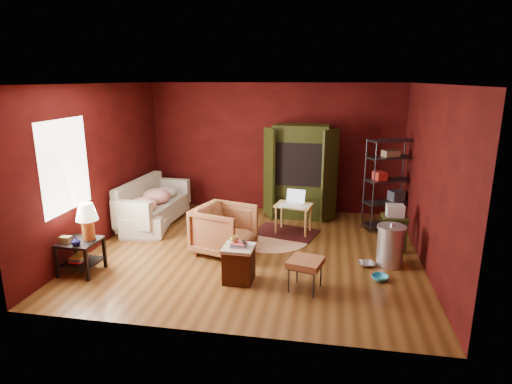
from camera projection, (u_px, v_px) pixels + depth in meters
The scene contains 18 objects.
room at pixel (251, 171), 7.00m from camera, with size 5.54×5.04×2.84m.
sofa at pixel (152, 205), 8.66m from camera, with size 2.01×0.59×0.79m, color #AFAB97.
armchair at pixel (224, 227), 7.20m from camera, with size 0.88×0.82×0.90m, color black.
pet_bowl_steel at pixel (367, 259), 6.75m from camera, with size 0.25×0.06×0.25m, color silver.
pet_bowl_turquoise at pixel (380, 273), 6.27m from camera, with size 0.24×0.08×0.24m, color #2AA1C6.
vase at pixel (76, 241), 6.22m from camera, with size 0.13×0.14×0.13m, color #0B0C3B.
mug at pixel (234, 238), 6.13m from camera, with size 0.11×0.09×0.11m, color #D2C166.
side_table at pixel (84, 232), 6.43m from camera, with size 0.55×0.55×1.08m.
sofa_cushions at pixel (152, 205), 8.65m from camera, with size 0.90×2.02×0.83m.
hamper at pixel (239, 263), 6.21m from camera, with size 0.45×0.45×0.62m.
footstool at pixel (305, 264), 5.92m from camera, with size 0.54×0.54×0.46m.
rug_round at pixel (272, 239), 7.89m from camera, with size 1.62×1.62×0.01m.
rug_oriental at pixel (286, 232), 8.23m from camera, with size 1.32×1.04×0.01m.
laptop_desk at pixel (294, 207), 8.12m from camera, with size 0.74×0.61×0.82m.
tv_armoire at pixel (300, 170), 8.95m from camera, with size 1.55×0.86×1.97m.
wire_shelving at pixel (389, 181), 8.22m from camera, with size 0.94×0.70×1.77m.
small_stand at pixel (395, 216), 7.29m from camera, with size 0.43×0.43×0.81m.
trash_can at pixel (390, 245), 6.73m from camera, with size 0.54×0.54×0.71m.
Camera 1 is at (1.23, -6.75, 2.88)m, focal length 30.00 mm.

